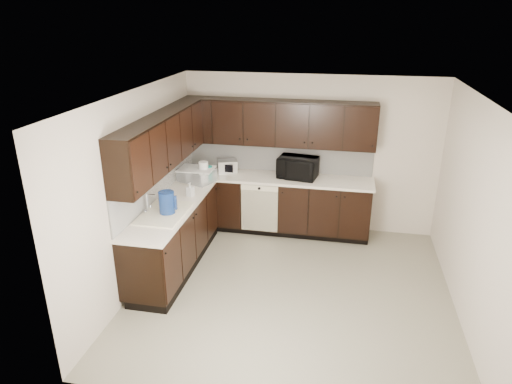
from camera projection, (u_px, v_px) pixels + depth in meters
floor at (292, 290)px, 5.91m from camera, size 4.00×4.00×0.00m
ceiling at (298, 96)px, 4.99m from camera, size 4.00×4.00×0.00m
wall_back at (310, 154)px, 7.27m from camera, size 4.00×0.02×2.50m
wall_left at (139, 190)px, 5.81m from camera, size 0.02×4.00×2.50m
wall_right at (473, 215)px, 5.08m from camera, size 0.02×4.00×2.50m
wall_front at (265, 297)px, 3.62m from camera, size 4.00×0.02×2.50m
lower_cabinets at (236, 220)px, 6.95m from camera, size 3.00×2.80×0.90m
countertop at (235, 189)px, 6.76m from camera, size 3.03×2.83×0.04m
backsplash at (225, 167)px, 6.90m from camera, size 3.00×2.80×0.48m
upper_cabinets at (230, 131)px, 6.55m from camera, size 3.00×2.80×0.70m
dishwasher at (259, 205)px, 7.12m from camera, size 0.58×0.04×0.78m
sink at (164, 218)px, 5.88m from camera, size 0.54×0.82×0.42m
microwave at (298, 168)px, 7.10m from camera, size 0.65×0.49×0.33m
soap_bottle_a at (190, 189)px, 6.40m from camera, size 0.11×0.11×0.20m
soap_bottle_b at (188, 174)px, 7.00m from camera, size 0.09×0.09×0.21m
toaster_oven at (227, 166)px, 7.38m from camera, size 0.37×0.33×0.20m
storage_bin at (197, 175)px, 6.97m from camera, size 0.61×0.54×0.20m
blue_pitcher at (167, 203)px, 5.81m from camera, size 0.25×0.25×0.31m
teal_tumbler at (209, 173)px, 7.02m from camera, size 0.11×0.11×0.22m
paper_towel_roll at (204, 172)px, 6.94m from camera, size 0.15×0.15×0.31m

